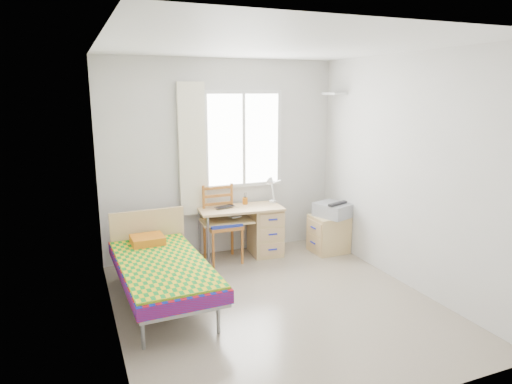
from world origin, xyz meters
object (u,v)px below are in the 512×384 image
(chair, at_px, (222,219))
(printer, at_px, (333,209))
(bed, at_px, (161,266))
(desk, at_px, (260,228))
(cabinet, at_px, (328,234))

(chair, height_order, printer, chair)
(bed, distance_m, desk, 1.77)
(chair, distance_m, printer, 1.53)
(cabinet, bearing_deg, bed, -166.77)
(bed, xyz_separation_m, desk, (1.51, 0.91, -0.01))
(bed, relative_size, cabinet, 3.66)
(desk, relative_size, printer, 2.06)
(chair, bearing_deg, desk, 1.05)
(cabinet, distance_m, printer, 0.36)
(bed, height_order, cabinet, bed)
(chair, relative_size, cabinet, 1.96)
(bed, distance_m, cabinet, 2.52)
(bed, relative_size, desk, 1.65)
(desk, bearing_deg, bed, -144.05)
(desk, relative_size, chair, 1.14)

